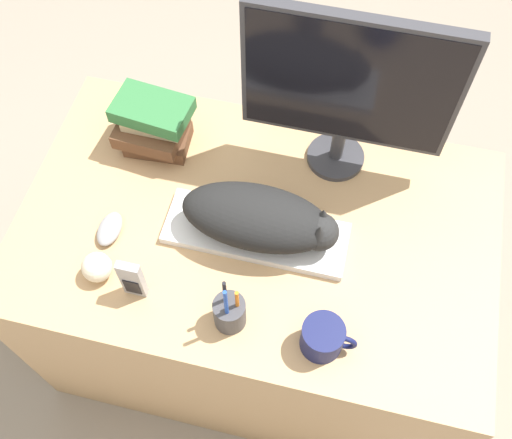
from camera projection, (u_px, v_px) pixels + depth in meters
The scene contains 11 objects.
ground_plane at pixel (229, 434), 2.01m from camera, with size 12.00×12.00×0.00m, color gray.
desk at pixel (256, 285), 1.88m from camera, with size 1.24×0.78×0.75m.
keyboard at pixel (256, 233), 1.53m from camera, with size 0.47×0.16×0.02m.
cat at pixel (262, 219), 1.46m from camera, with size 0.39×0.17×0.14m.
monitor at pixel (349, 87), 1.41m from camera, with size 0.52×0.16×0.50m.
computer_mouse at pixel (110, 229), 1.53m from camera, with size 0.06×0.10×0.03m.
coffee_mug at pixel (323, 338), 1.36m from camera, with size 0.13×0.10×0.09m.
pen_cup at pixel (230, 312), 1.38m from camera, with size 0.08×0.08×0.20m.
baseball at pixel (97, 267), 1.45m from camera, with size 0.08×0.08×0.08m.
phone at pixel (132, 280), 1.40m from camera, with size 0.06×0.02×0.14m.
book_stack at pixel (154, 125), 1.62m from camera, with size 0.21×0.17×0.16m.
Camera 1 is at (0.18, -0.36, 2.10)m, focal length 42.00 mm.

